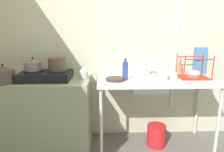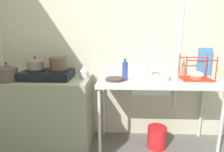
{
  "view_description": "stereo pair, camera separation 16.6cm",
  "coord_description": "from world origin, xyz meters",
  "px_view_note": "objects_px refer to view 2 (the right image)",
  "views": [
    {
      "loc": [
        -0.62,
        -1.04,
        1.42
      ],
      "look_at": [
        -0.55,
        1.19,
        0.91
      ],
      "focal_mm": 31.03,
      "sensor_mm": 36.0,
      "label": 1
    },
    {
      "loc": [
        -0.46,
        -1.04,
        1.42
      ],
      "look_at": [
        -0.55,
        1.19,
        0.91
      ],
      "focal_mm": 31.03,
      "sensor_mm": 36.0,
      "label": 2
    }
  ],
  "objects_px": {
    "pot_on_left_burner": "(35,64)",
    "cereal_box": "(204,62)",
    "pot_on_right_burner": "(58,63)",
    "percolator": "(84,72)",
    "dish_rack": "(196,76)",
    "bucket_on_floor": "(157,137)",
    "sink_basin": "(149,85)",
    "frying_pan": "(115,79)",
    "cup_by_rack": "(175,77)",
    "small_bowl_on_drainboard": "(173,79)",
    "bottle_by_sink": "(125,71)",
    "utensil_jar": "(183,71)",
    "faucet": "(149,66)",
    "pot_beside_stove": "(7,73)",
    "stove": "(48,74)"
  },
  "relations": [
    {
      "from": "faucet",
      "to": "cereal_box",
      "type": "xyz_separation_m",
      "value": [
        0.72,
        0.13,
        0.03
      ]
    },
    {
      "from": "pot_on_right_burner",
      "to": "cereal_box",
      "type": "height_order",
      "value": "cereal_box"
    },
    {
      "from": "faucet",
      "to": "bucket_on_floor",
      "type": "bearing_deg",
      "value": -53.56
    },
    {
      "from": "stove",
      "to": "bottle_by_sink",
      "type": "height_order",
      "value": "bottle_by_sink"
    },
    {
      "from": "sink_basin",
      "to": "bottle_by_sink",
      "type": "xyz_separation_m",
      "value": [
        -0.28,
        -0.01,
        0.17
      ]
    },
    {
      "from": "pot_beside_stove",
      "to": "frying_pan",
      "type": "height_order",
      "value": "pot_beside_stove"
    },
    {
      "from": "percolator",
      "to": "cup_by_rack",
      "type": "bearing_deg",
      "value": -6.46
    },
    {
      "from": "stove",
      "to": "cereal_box",
      "type": "relative_size",
      "value": 1.65
    },
    {
      "from": "pot_on_left_burner",
      "to": "sink_basin",
      "type": "height_order",
      "value": "pot_on_left_burner"
    },
    {
      "from": "pot_on_left_burner",
      "to": "cereal_box",
      "type": "distance_m",
      "value": 2.1
    },
    {
      "from": "pot_on_left_burner",
      "to": "cup_by_rack",
      "type": "xyz_separation_m",
      "value": [
        1.63,
        -0.07,
        -0.14
      ]
    },
    {
      "from": "faucet",
      "to": "bucket_on_floor",
      "type": "relative_size",
      "value": 0.81
    },
    {
      "from": "percolator",
      "to": "cup_by_rack",
      "type": "xyz_separation_m",
      "value": [
        1.05,
        -0.12,
        -0.03
      ]
    },
    {
      "from": "stove",
      "to": "sink_basin",
      "type": "height_order",
      "value": "stove"
    },
    {
      "from": "dish_rack",
      "to": "small_bowl_on_drainboard",
      "type": "height_order",
      "value": "dish_rack"
    },
    {
      "from": "faucet",
      "to": "dish_rack",
      "type": "bearing_deg",
      "value": -8.12
    },
    {
      "from": "small_bowl_on_drainboard",
      "to": "bottle_by_sink",
      "type": "xyz_separation_m",
      "value": [
        -0.56,
        -0.01,
        0.09
      ]
    },
    {
      "from": "faucet",
      "to": "pot_on_left_burner",
      "type": "bearing_deg",
      "value": -174.92
    },
    {
      "from": "pot_beside_stove",
      "to": "small_bowl_on_drainboard",
      "type": "distance_m",
      "value": 1.9
    },
    {
      "from": "pot_on_right_burner",
      "to": "percolator",
      "type": "relative_size",
      "value": 1.31
    },
    {
      "from": "pot_on_left_burner",
      "to": "pot_on_right_burner",
      "type": "height_order",
      "value": "pot_on_left_burner"
    },
    {
      "from": "pot_beside_stove",
      "to": "small_bowl_on_drainboard",
      "type": "bearing_deg",
      "value": 3.38
    },
    {
      "from": "dish_rack",
      "to": "bucket_on_floor",
      "type": "bearing_deg",
      "value": -170.46
    },
    {
      "from": "pot_beside_stove",
      "to": "bottle_by_sink",
      "type": "xyz_separation_m",
      "value": [
        1.34,
        0.1,
        0.01
      ]
    },
    {
      "from": "utensil_jar",
      "to": "cereal_box",
      "type": "bearing_deg",
      "value": 1.31
    },
    {
      "from": "sink_basin",
      "to": "small_bowl_on_drainboard",
      "type": "xyz_separation_m",
      "value": [
        0.28,
        0.0,
        0.08
      ]
    },
    {
      "from": "utensil_jar",
      "to": "bucket_on_floor",
      "type": "xyz_separation_m",
      "value": [
        -0.35,
        -0.28,
        -0.79
      ]
    },
    {
      "from": "pot_beside_stove",
      "to": "utensil_jar",
      "type": "bearing_deg",
      "value": 10.51
    },
    {
      "from": "stove",
      "to": "pot_on_left_burner",
      "type": "distance_m",
      "value": 0.19
    },
    {
      "from": "percolator",
      "to": "bottle_by_sink",
      "type": "relative_size",
      "value": 0.62
    },
    {
      "from": "bucket_on_floor",
      "to": "percolator",
      "type": "bearing_deg",
      "value": 175.01
    },
    {
      "from": "cereal_box",
      "to": "dish_rack",
      "type": "bearing_deg",
      "value": -123.42
    },
    {
      "from": "sink_basin",
      "to": "stove",
      "type": "bearing_deg",
      "value": 178.33
    },
    {
      "from": "faucet",
      "to": "dish_rack",
      "type": "xyz_separation_m",
      "value": [
        0.54,
        -0.08,
        -0.1
      ]
    },
    {
      "from": "percolator",
      "to": "utensil_jar",
      "type": "height_order",
      "value": "utensil_jar"
    },
    {
      "from": "pot_on_left_burner",
      "to": "cup_by_rack",
      "type": "height_order",
      "value": "pot_on_left_burner"
    },
    {
      "from": "dish_rack",
      "to": "bottle_by_sink",
      "type": "height_order",
      "value": "dish_rack"
    },
    {
      "from": "pot_beside_stove",
      "to": "cup_by_rack",
      "type": "height_order",
      "value": "pot_beside_stove"
    },
    {
      "from": "faucet",
      "to": "cup_by_rack",
      "type": "bearing_deg",
      "value": -35.81
    },
    {
      "from": "pot_beside_stove",
      "to": "dish_rack",
      "type": "xyz_separation_m",
      "value": [
        2.18,
        0.19,
        -0.05
      ]
    },
    {
      "from": "frying_pan",
      "to": "dish_rack",
      "type": "relative_size",
      "value": 0.63
    },
    {
      "from": "small_bowl_on_drainboard",
      "to": "utensil_jar",
      "type": "xyz_separation_m",
      "value": [
        0.2,
        0.28,
        0.04
      ]
    },
    {
      "from": "sink_basin",
      "to": "frying_pan",
      "type": "relative_size",
      "value": 1.84
    },
    {
      "from": "bottle_by_sink",
      "to": "small_bowl_on_drainboard",
      "type": "bearing_deg",
      "value": 0.93
    },
    {
      "from": "percolator",
      "to": "cup_by_rack",
      "type": "height_order",
      "value": "percolator"
    },
    {
      "from": "dish_rack",
      "to": "bucket_on_floor",
      "type": "distance_m",
      "value": 0.89
    },
    {
      "from": "bottle_by_sink",
      "to": "bucket_on_floor",
      "type": "xyz_separation_m",
      "value": [
        0.41,
        0.01,
        -0.84
      ]
    },
    {
      "from": "utensil_jar",
      "to": "sink_basin",
      "type": "bearing_deg",
      "value": -149.53
    },
    {
      "from": "percolator",
      "to": "cup_by_rack",
      "type": "distance_m",
      "value": 1.06
    },
    {
      "from": "percolator",
      "to": "small_bowl_on_drainboard",
      "type": "relative_size",
      "value": 1.49
    }
  ]
}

